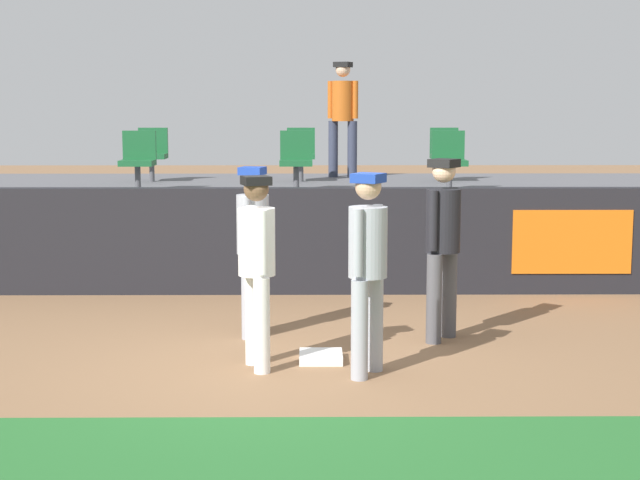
{
  "coord_description": "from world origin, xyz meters",
  "views": [
    {
      "loc": [
        0.21,
        -8.6,
        2.36
      ],
      "look_at": [
        0.29,
        1.15,
        1.0
      ],
      "focal_mm": 54.3,
      "sensor_mm": 36.0,
      "label": 1
    }
  ],
  "objects_px": {
    "player_umpire": "(443,236)",
    "seat_front_center": "(296,157)",
    "player_fielder_home": "(257,258)",
    "seat_front_right": "(449,157)",
    "first_base": "(321,357)",
    "seat_front_left": "(138,157)",
    "seat_back_right": "(445,151)",
    "player_runner_visitor": "(368,259)",
    "seat_back_center": "(301,151)",
    "player_coach_visitor": "(253,239)",
    "spectator_hooded": "(343,111)",
    "seat_back_left": "(152,151)"
  },
  "relations": [
    {
      "from": "player_umpire",
      "to": "seat_front_center",
      "type": "bearing_deg",
      "value": -123.43
    },
    {
      "from": "seat_front_right",
      "to": "player_umpire",
      "type": "bearing_deg",
      "value": -98.75
    },
    {
      "from": "player_coach_visitor",
      "to": "spectator_hooded",
      "type": "relative_size",
      "value": 0.92
    },
    {
      "from": "player_umpire",
      "to": "seat_back_right",
      "type": "bearing_deg",
      "value": -152.62
    },
    {
      "from": "first_base",
      "to": "seat_back_left",
      "type": "relative_size",
      "value": 0.48
    },
    {
      "from": "first_base",
      "to": "spectator_hooded",
      "type": "relative_size",
      "value": 0.21
    },
    {
      "from": "player_fielder_home",
      "to": "seat_back_left",
      "type": "height_order",
      "value": "seat_back_left"
    },
    {
      "from": "seat_back_center",
      "to": "seat_front_center",
      "type": "bearing_deg",
      "value": -91.42
    },
    {
      "from": "seat_front_left",
      "to": "spectator_hooded",
      "type": "height_order",
      "value": "spectator_hooded"
    },
    {
      "from": "player_runner_visitor",
      "to": "player_umpire",
      "type": "distance_m",
      "value": 1.53
    },
    {
      "from": "player_coach_visitor",
      "to": "player_umpire",
      "type": "xyz_separation_m",
      "value": [
        1.91,
        -0.21,
        0.05
      ]
    },
    {
      "from": "player_fielder_home",
      "to": "seat_back_center",
      "type": "xyz_separation_m",
      "value": [
        0.32,
        6.77,
        0.64
      ]
    },
    {
      "from": "seat_front_center",
      "to": "seat_back_left",
      "type": "bearing_deg",
      "value": 141.96
    },
    {
      "from": "player_fielder_home",
      "to": "seat_back_left",
      "type": "distance_m",
      "value": 7.1
    },
    {
      "from": "seat_front_left",
      "to": "player_coach_visitor",
      "type": "bearing_deg",
      "value": -63.94
    },
    {
      "from": "player_coach_visitor",
      "to": "spectator_hooded",
      "type": "xyz_separation_m",
      "value": [
        1.12,
        6.34,
        1.26
      ]
    },
    {
      "from": "seat_front_left",
      "to": "seat_front_center",
      "type": "bearing_deg",
      "value": -0.0
    },
    {
      "from": "player_runner_visitor",
      "to": "seat_front_right",
      "type": "xyz_separation_m",
      "value": [
        1.43,
        5.2,
        0.61
      ]
    },
    {
      "from": "seat_front_left",
      "to": "seat_back_right",
      "type": "distance_m",
      "value": 4.87
    },
    {
      "from": "player_runner_visitor",
      "to": "seat_back_right",
      "type": "height_order",
      "value": "seat_back_right"
    },
    {
      "from": "seat_front_left",
      "to": "seat_front_center",
      "type": "xyz_separation_m",
      "value": [
        2.2,
        -0.0,
        -0.0
      ]
    },
    {
      "from": "player_coach_visitor",
      "to": "player_umpire",
      "type": "relative_size",
      "value": 0.95
    },
    {
      "from": "spectator_hooded",
      "to": "player_fielder_home",
      "type": "bearing_deg",
      "value": 104.79
    },
    {
      "from": "seat_front_center",
      "to": "seat_back_right",
      "type": "height_order",
      "value": "same"
    },
    {
      "from": "seat_back_left",
      "to": "seat_back_center",
      "type": "distance_m",
      "value": 2.35
    },
    {
      "from": "player_runner_visitor",
      "to": "spectator_hooded",
      "type": "xyz_separation_m",
      "value": [
        0.03,
        7.83,
        1.24
      ]
    },
    {
      "from": "player_fielder_home",
      "to": "seat_front_right",
      "type": "distance_m",
      "value": 5.56
    },
    {
      "from": "first_base",
      "to": "seat_front_left",
      "type": "distance_m",
      "value": 5.59
    },
    {
      "from": "seat_back_right",
      "to": "seat_front_right",
      "type": "bearing_deg",
      "value": -95.96
    },
    {
      "from": "seat_front_left",
      "to": "seat_front_right",
      "type": "bearing_deg",
      "value": -0.0
    },
    {
      "from": "player_fielder_home",
      "to": "seat_back_left",
      "type": "bearing_deg",
      "value": 178.92
    },
    {
      "from": "player_runner_visitor",
      "to": "seat_front_left",
      "type": "distance_m",
      "value": 5.99
    },
    {
      "from": "seat_front_center",
      "to": "seat_back_center",
      "type": "height_order",
      "value": "same"
    },
    {
      "from": "seat_back_left",
      "to": "seat_back_right",
      "type": "bearing_deg",
      "value": -0.0
    },
    {
      "from": "first_base",
      "to": "seat_front_left",
      "type": "relative_size",
      "value": 0.48
    },
    {
      "from": "player_umpire",
      "to": "seat_front_center",
      "type": "xyz_separation_m",
      "value": [
        -1.53,
        3.92,
        0.58
      ]
    },
    {
      "from": "player_umpire",
      "to": "seat_front_right",
      "type": "relative_size",
      "value": 2.18
    },
    {
      "from": "player_coach_visitor",
      "to": "seat_back_center",
      "type": "height_order",
      "value": "seat_back_center"
    },
    {
      "from": "player_fielder_home",
      "to": "player_umpire",
      "type": "relative_size",
      "value": 0.95
    },
    {
      "from": "seat_front_center",
      "to": "seat_back_right",
      "type": "distance_m",
      "value": 2.94
    },
    {
      "from": "player_coach_visitor",
      "to": "player_umpire",
      "type": "bearing_deg",
      "value": 99.03
    },
    {
      "from": "player_fielder_home",
      "to": "seat_back_right",
      "type": "relative_size",
      "value": 2.08
    },
    {
      "from": "player_umpire",
      "to": "spectator_hooded",
      "type": "height_order",
      "value": "spectator_hooded"
    },
    {
      "from": "player_runner_visitor",
      "to": "player_umpire",
      "type": "height_order",
      "value": "player_umpire"
    },
    {
      "from": "player_umpire",
      "to": "first_base",
      "type": "bearing_deg",
      "value": -21.16
    },
    {
      "from": "seat_front_left",
      "to": "seat_back_center",
      "type": "relative_size",
      "value": 1.0
    },
    {
      "from": "seat_front_center",
      "to": "spectator_hooded",
      "type": "xyz_separation_m",
      "value": [
        0.73,
        2.63,
        0.63
      ]
    },
    {
      "from": "player_fielder_home",
      "to": "seat_back_center",
      "type": "distance_m",
      "value": 6.81
    },
    {
      "from": "player_fielder_home",
      "to": "seat_back_right",
      "type": "height_order",
      "value": "seat_back_right"
    },
    {
      "from": "first_base",
      "to": "seat_front_center",
      "type": "xyz_separation_m",
      "value": [
        -0.3,
        4.74,
        1.6
      ]
    }
  ]
}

